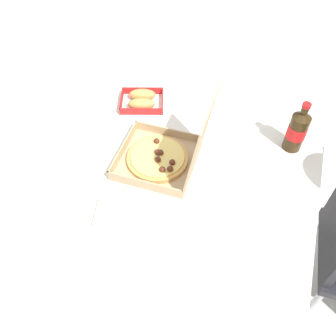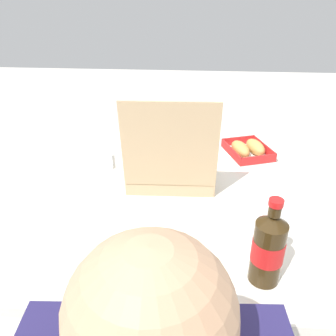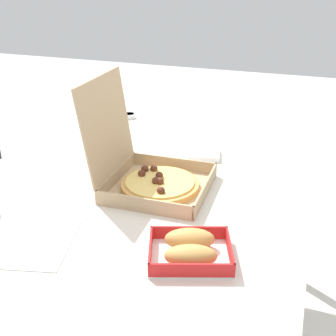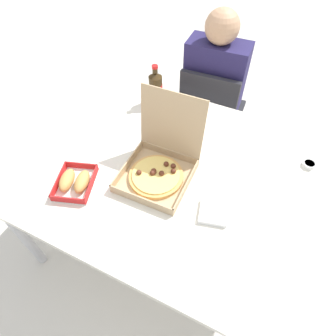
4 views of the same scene
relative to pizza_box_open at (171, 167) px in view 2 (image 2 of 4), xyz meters
The scene contains 7 objects.
ground_plane 0.80m from the pizza_box_open, 57.30° to the left, with size 10.00×10.00×0.00m, color beige.
dining_table 0.13m from the pizza_box_open, 57.30° to the left, with size 1.46×1.06×0.75m.
pizza_box_open is the anchor object (origin of this frame).
bread_side_box 0.37m from the pizza_box_open, 143.71° to the right, with size 0.20×0.23×0.06m.
cola_bottle 0.52m from the pizza_box_open, 118.89° to the left, with size 0.07×0.07×0.22m.
paper_menu 0.39m from the pizza_box_open, 157.78° to the left, with size 0.21×0.15×0.00m, color white.
napkin_pile 0.31m from the pizza_box_open, 17.90° to the right, with size 0.11×0.11×0.02m, color white.
Camera 2 is at (-0.10, 1.02, 1.37)m, focal length 37.26 mm.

